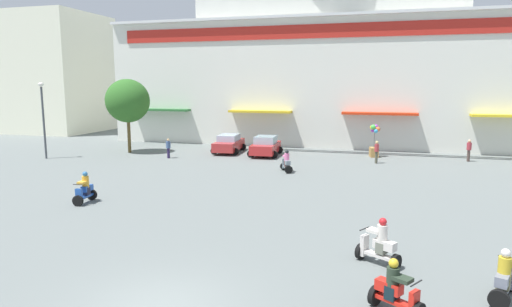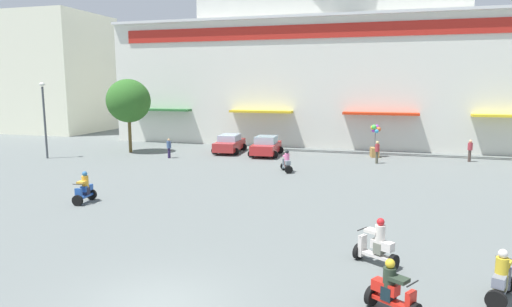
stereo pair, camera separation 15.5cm
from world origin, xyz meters
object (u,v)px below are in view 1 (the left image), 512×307
(plaza_tree_0, at_px, (128,101))
(streetlamp_near, at_px, (43,114))
(parked_car_0, at_px, (229,143))
(scooter_rider_3, at_px, (396,291))
(scooter_rider_4, at_px, (286,163))
(pedestrian_0, at_px, (377,150))
(pedestrian_1, at_px, (168,147))
(scooter_rider_0, at_px, (85,190))
(pedestrian_3, at_px, (469,149))
(scooter_rider_5, at_px, (379,245))
(balloon_vendor_cart, at_px, (374,143))
(parked_car_1, at_px, (266,146))
(scooter_rider_1, at_px, (504,279))

(plaza_tree_0, height_order, streetlamp_near, plaza_tree_0)
(parked_car_0, xyz_separation_m, scooter_rider_3, (12.78, -24.08, -0.18))
(scooter_rider_4, bearing_deg, pedestrian_0, 40.95)
(pedestrian_1, xyz_separation_m, streetlamp_near, (-9.09, -2.71, 2.60))
(scooter_rider_0, xyz_separation_m, scooter_rider_3, (14.25, -6.96, -0.05))
(plaza_tree_0, xyz_separation_m, pedestrian_3, (26.75, 2.91, -3.38))
(scooter_rider_5, bearing_deg, balloon_vendor_cart, 91.36)
(scooter_rider_5, height_order, streetlamp_near, streetlamp_near)
(parked_car_1, bearing_deg, balloon_vendor_cart, 11.47)
(scooter_rider_4, height_order, balloon_vendor_cart, balloon_vendor_cart)
(plaza_tree_0, relative_size, scooter_rider_0, 3.99)
(balloon_vendor_cart, bearing_deg, scooter_rider_5, -88.64)
(plaza_tree_0, height_order, balloon_vendor_cart, plaza_tree_0)
(scooter_rider_4, relative_size, balloon_vendor_cart, 0.57)
(scooter_rider_0, bearing_deg, balloon_vendor_cart, 53.60)
(parked_car_0, distance_m, pedestrian_0, 12.24)
(scooter_rider_3, distance_m, pedestrian_1, 25.86)
(scooter_rider_1, height_order, scooter_rider_4, scooter_rider_4)
(balloon_vendor_cart, bearing_deg, parked_car_0, -175.57)
(scooter_rider_0, bearing_deg, pedestrian_0, 48.11)
(pedestrian_1, distance_m, streetlamp_near, 9.84)
(scooter_rider_1, xyz_separation_m, streetlamp_near, (-28.25, 15.84, 2.86))
(balloon_vendor_cart, bearing_deg, scooter_rider_1, -80.95)
(scooter_rider_5, bearing_deg, pedestrian_3, 73.73)
(scooter_rider_0, relative_size, balloon_vendor_cart, 0.59)
(parked_car_0, height_order, pedestrian_0, pedestrian_0)
(parked_car_1, xyz_separation_m, scooter_rider_1, (12.18, -21.81, -0.18))
(scooter_rider_4, xyz_separation_m, balloon_vendor_cart, (5.43, 7.87, 0.51))
(pedestrian_3, bearing_deg, streetlamp_near, -166.77)
(scooter_rider_0, relative_size, pedestrian_0, 0.93)
(scooter_rider_1, height_order, balloon_vendor_cart, balloon_vendor_cart)
(pedestrian_0, bearing_deg, scooter_rider_0, -131.89)
(plaza_tree_0, distance_m, parked_car_1, 12.10)
(parked_car_1, xyz_separation_m, pedestrian_1, (-6.98, -3.26, 0.08))
(plaza_tree_0, relative_size, pedestrian_3, 3.72)
(scooter_rider_1, height_order, pedestrian_1, pedestrian_1)
(scooter_rider_5, relative_size, pedestrian_0, 0.96)
(pedestrian_3, bearing_deg, balloon_vendor_cart, 177.41)
(pedestrian_1, bearing_deg, scooter_rider_0, -80.83)
(scooter_rider_4, bearing_deg, parked_car_0, 132.66)
(scooter_rider_1, distance_m, pedestrian_3, 23.42)
(scooter_rider_1, xyz_separation_m, scooter_rider_3, (-2.80, -1.48, -0.03))
(pedestrian_1, bearing_deg, plaza_tree_0, 158.67)
(streetlamp_near, bearing_deg, scooter_rider_1, -29.28)
(scooter_rider_0, height_order, balloon_vendor_cart, balloon_vendor_cart)
(pedestrian_1, xyz_separation_m, pedestrian_3, (22.25, 4.67, 0.08))
(scooter_rider_5, xyz_separation_m, pedestrian_3, (6.32, 21.65, 0.30))
(streetlamp_near, bearing_deg, pedestrian_3, 13.23)
(plaza_tree_0, xyz_separation_m, pedestrian_0, (20.13, 0.26, -3.37))
(pedestrian_0, bearing_deg, plaza_tree_0, -179.25)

